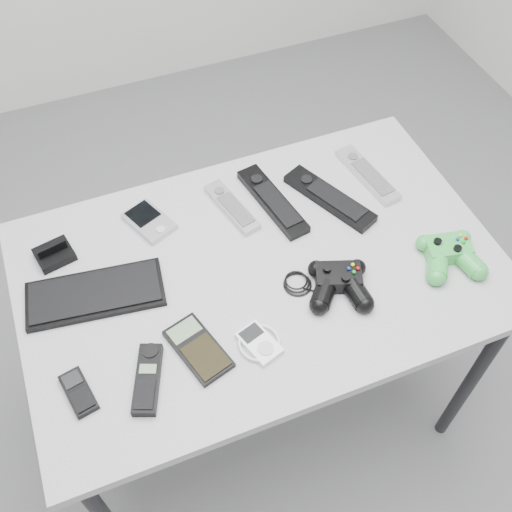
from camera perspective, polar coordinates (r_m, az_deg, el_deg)
name	(u,v)px	position (r m, az deg, el deg)	size (l,w,h in m)	color
floor	(244,398)	(2.00, -1.13, -13.35)	(3.50, 3.50, 0.00)	slate
desk	(260,282)	(1.41, 0.42, -2.51)	(1.09, 0.70, 0.73)	gray
pda_keyboard	(95,294)	(1.36, -15.07, -3.48)	(0.30, 0.13, 0.02)	black
dock_bracket	(53,251)	(1.44, -18.76, 0.41)	(0.08, 0.07, 0.04)	black
pda	(149,221)	(1.46, -10.14, 3.31)	(0.08, 0.12, 0.02)	#A8A8AF
remote_silver_a	(232,207)	(1.47, -2.32, 4.73)	(0.05, 0.18, 0.02)	#A8A8AF
remote_black_a	(272,200)	(1.48, 1.58, 5.31)	(0.06, 0.25, 0.03)	black
remote_black_b	(329,198)	(1.49, 7.01, 5.55)	(0.06, 0.25, 0.02)	black
remote_silver_b	(367,174)	(1.57, 10.56, 7.68)	(0.05, 0.22, 0.02)	#B1B2B8
mobile_phone	(78,392)	(1.25, -16.56, -12.32)	(0.05, 0.10, 0.02)	black
cordless_handset	(148,379)	(1.22, -10.29, -11.44)	(0.05, 0.15, 0.02)	black
calculator	(198,349)	(1.25, -5.53, -8.76)	(0.08, 0.15, 0.02)	black
mp3_player	(259,343)	(1.25, 0.30, -8.27)	(0.09, 0.09, 0.02)	white
controller_black	(339,282)	(1.32, 7.92, -2.46)	(0.24, 0.15, 0.05)	black
controller_green	(450,253)	(1.43, 17.97, 0.27)	(0.14, 0.15, 0.05)	#278F30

